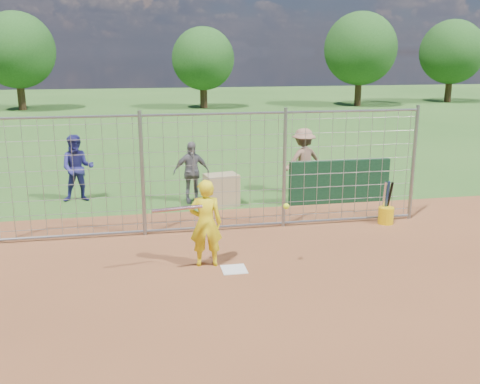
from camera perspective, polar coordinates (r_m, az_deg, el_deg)
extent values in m
plane|color=#2D591E|center=(9.69, -0.86, -7.86)|extent=(100.00, 100.00, 0.00)
plane|color=brown|center=(7.07, 3.59, -17.01)|extent=(18.00, 18.00, 0.00)
cube|color=silver|center=(9.51, -0.64, -8.26)|extent=(0.43, 0.43, 0.02)
cube|color=#11381E|center=(13.74, 10.56, 1.11)|extent=(2.60, 0.20, 1.10)
imported|color=yellow|center=(9.45, -3.68, -3.35)|extent=(0.61, 0.43, 1.59)
imported|color=navy|center=(14.19, -16.94, 2.43)|extent=(0.84, 0.66, 1.72)
imported|color=slate|center=(13.55, -5.22, 2.12)|extent=(0.95, 0.47, 1.57)
imported|color=#996B53|center=(14.51, 6.76, 3.31)|extent=(1.25, 0.89, 1.76)
cube|color=tan|center=(13.27, -2.00, 0.21)|extent=(0.89, 0.69, 0.80)
cylinder|color=silver|center=(9.00, -6.69, -1.78)|extent=(0.86, 0.21, 0.06)
sphere|color=#D7FB1A|center=(9.25, 4.95, -1.52)|extent=(0.10, 0.10, 0.10)
cylinder|color=#EAB80C|center=(12.36, 15.30, -2.43)|extent=(0.34, 0.34, 0.38)
cylinder|color=silver|center=(12.28, 15.10, -0.78)|extent=(0.11, 0.22, 0.85)
cylinder|color=navy|center=(12.31, 15.39, -0.76)|extent=(0.07, 0.16, 0.85)
cylinder|color=black|center=(12.33, 15.60, -0.75)|extent=(0.06, 0.28, 0.83)
cylinder|color=gray|center=(11.08, -10.37, 1.85)|extent=(0.08, 0.08, 2.60)
cylinder|color=gray|center=(11.49, 4.75, 2.50)|extent=(0.08, 0.08, 2.60)
cylinder|color=gray|center=(12.63, 18.01, 2.93)|extent=(0.08, 0.08, 2.60)
cylinder|color=gray|center=(10.99, -2.75, 8.32)|extent=(9.00, 0.05, 0.05)
cylinder|color=gray|center=(11.51, -2.60, -3.74)|extent=(9.00, 0.05, 0.05)
cube|color=gray|center=(11.20, -2.67, 1.95)|extent=(9.00, 0.02, 2.50)
cylinder|color=#3F2B19|center=(38.62, -22.34, 9.96)|extent=(0.50, 0.50, 2.52)
sphere|color=#26561E|center=(38.54, -22.72, 13.79)|extent=(4.90, 4.90, 4.90)
cylinder|color=#3F2B19|center=(37.19, -3.90, 10.59)|extent=(0.50, 0.50, 2.16)
sphere|color=#26561E|center=(37.10, -3.96, 14.01)|extent=(4.20, 4.20, 4.20)
cylinder|color=#3F2B19|center=(39.58, 12.50, 10.84)|extent=(0.50, 0.50, 2.59)
sphere|color=#26561E|center=(39.50, 12.72, 14.69)|extent=(5.04, 5.04, 5.04)
cylinder|color=#3F2B19|center=(44.62, 21.37, 10.50)|extent=(0.50, 0.50, 2.45)
sphere|color=#26561E|center=(44.55, 21.68, 13.72)|extent=(4.76, 4.76, 4.76)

